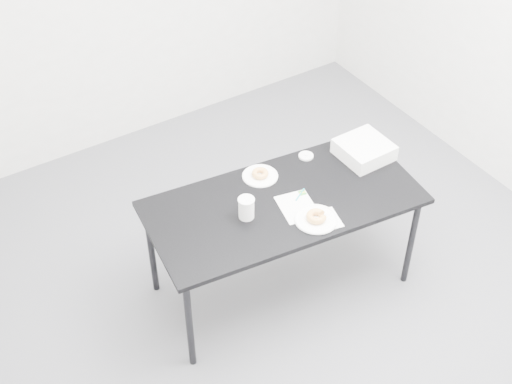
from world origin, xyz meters
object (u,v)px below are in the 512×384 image
table (283,207)px  donut_far (260,173)px  coffee_cup (246,208)px  scorecard (297,207)px  pen (300,194)px  donut_near (316,216)px  bakery_box (364,150)px  plate_far (260,176)px  plate_near (316,219)px

table → donut_far: (0.00, 0.25, 0.08)m
coffee_cup → scorecard: bearing=-16.6°
scorecard → pen: (0.07, 0.07, 0.00)m
donut_near → donut_far: 0.48m
pen → bakery_box: size_ratio=0.39×
scorecard → donut_near: bearing=-68.3°
plate_far → coffee_cup: size_ratio=1.62×
donut_near → plate_far: donut_near is taller
coffee_cup → bakery_box: bearing=5.0°
pen → donut_near: size_ratio=1.00×
plate_near → plate_far: (-0.06, 0.48, -0.00)m
pen → plate_near: bearing=-132.7°
pen → donut_near: donut_near is taller
table → bakery_box: bearing=13.5°
table → plate_far: bearing=96.2°
plate_near → donut_near: (0.00, 0.00, 0.02)m
pen → plate_far: size_ratio=0.54×
donut_far → coffee_cup: 0.36m
plate_near → scorecard: bearing=99.8°
donut_near → donut_far: size_ratio=1.14×
plate_near → plate_far: bearing=97.0°
donut_far → donut_near: bearing=-83.0°
pen → plate_near: same height
bakery_box → plate_far: bearing=163.8°
plate_near → bakery_box: size_ratio=0.83×
plate_near → bakery_box: bakery_box is taller
pen → plate_near: 0.22m
plate_near → pen: bearing=78.5°
donut_far → bakery_box: 0.66m
plate_far → table: bearing=-90.3°
bakery_box → pen: bearing=-171.4°
scorecard → pen: bearing=58.4°
table → donut_near: size_ratio=14.41×
donut_near → bakery_box: bakery_box is taller
scorecard → donut_near: donut_near is taller
scorecard → donut_far: size_ratio=2.47×
plate_far → donut_far: 0.02m
pen → donut_near: (-0.04, -0.22, 0.02)m
table → donut_far: 0.26m
plate_far → bakery_box: (0.63, -0.17, 0.05)m
table → scorecard: scorecard is taller
scorecard → plate_far: bearing=107.5°
table → plate_near: 0.24m
donut_near → bakery_box: bearing=27.9°
plate_far → donut_far: donut_far is taller
table → bakery_box: size_ratio=5.63×
pen → coffee_cup: coffee_cup is taller
bakery_box → scorecard: bearing=-165.8°
table → pen: bearing=-0.3°
pen → bakery_box: bearing=-21.6°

